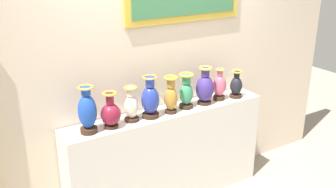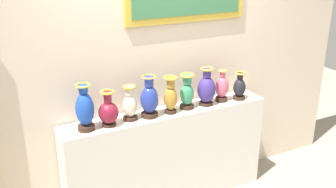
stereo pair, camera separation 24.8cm
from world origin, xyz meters
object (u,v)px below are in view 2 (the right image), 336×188
Objects in this scene: vase_burgundy at (108,111)px; vase_cobalt at (149,99)px; vase_jade at (187,93)px; vase_indigo at (206,89)px; vase_ochre at (171,96)px; vase_ivory at (130,105)px; vase_rose at (222,88)px; vase_onyx at (239,87)px; vase_sapphire at (85,110)px.

vase_cobalt is at bearing 2.12° from vase_burgundy.
vase_jade is at bearing 2.01° from vase_burgundy.
vase_jade is at bearing 177.35° from vase_indigo.
vase_jade is (0.80, 0.03, 0.03)m from vase_burgundy.
vase_burgundy is at bearing -177.88° from vase_cobalt.
vase_cobalt is at bearing 176.52° from vase_ochre.
vase_indigo is at bearing -2.65° from vase_jade.
vase_indigo is at bearing -1.08° from vase_ivory.
vase_ivory is at bearing 179.76° from vase_rose.
vase_ochre is at bearing 179.37° from vase_onyx.
vase_rose is 0.20m from vase_onyx.
vase_ivory is 0.40m from vase_ochre.
vase_indigo is at bearing 2.32° from vase_ochre.
vase_sapphire reaches higher than vase_ivory.
vase_burgundy is 0.85× the size of vase_indigo.
vase_sapphire is 1.26× the size of vase_rose.
vase_sapphire is at bearing -179.50° from vase_cobalt.
vase_jade is 1.06× the size of vase_rose.
vase_rose is at bearing 0.80° from vase_sapphire.
vase_jade is at bearing 7.88° from vase_ochre.
vase_indigo reaches higher than vase_jade.
vase_ochre is at bearing -4.54° from vase_ivory.
vase_sapphire is at bearing 179.42° from vase_onyx.
vase_rose reaches higher than vase_ivory.
vase_jade is 1.21× the size of vase_onyx.
vase_jade is (0.19, 0.03, -0.00)m from vase_ochre.
vase_ivory is 1.00m from vase_rose.
vase_ivory is at bearing 178.92° from vase_indigo.
vase_sapphire is 1.01m from vase_jade.
vase_ochre reaches higher than vase_jade.
vase_indigo is at bearing 0.32° from vase_cobalt.
vase_rose is at bearing -0.24° from vase_ivory.
vase_burgundy is at bearing -2.68° from vase_sapphire.
vase_onyx is (0.39, -0.03, -0.04)m from vase_indigo.
vase_cobalt is 0.21m from vase_ochre.
vase_sapphire is at bearing -179.59° from vase_indigo.
vase_ochre is at bearing 0.17° from vase_burgundy.
vase_sapphire is 0.81m from vase_ochre.
vase_rose is at bearing 1.02° from vase_cobalt.
vase_jade is 0.22m from vase_indigo.
vase_indigo is (0.80, -0.02, 0.02)m from vase_ivory.
vase_burgundy is (0.20, -0.01, -0.05)m from vase_sapphire.
vase_cobalt is 1.03× the size of vase_indigo.
vase_cobalt is 1.10× the size of vase_ochre.
vase_cobalt is (0.40, 0.01, 0.03)m from vase_burgundy.
vase_burgundy is at bearing -179.83° from vase_ochre.
vase_sapphire is 0.60m from vase_cobalt.
vase_jade is (0.59, -0.01, 0.02)m from vase_ivory.
vase_ochre is 1.24× the size of vase_onyx.
vase_cobalt is at bearing -178.09° from vase_jade.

